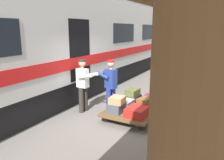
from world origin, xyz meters
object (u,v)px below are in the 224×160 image
Objects in this scene: suitcase_red_plastic at (137,112)px; suitcase_black_hardshell at (131,99)px; luggage_cart at (134,109)px; suitcase_olive_duffel at (133,92)px; train_car at (47,45)px; suitcase_brown_leather at (144,101)px; suitcase_gray_aluminum at (125,103)px; porter_by_door at (83,84)px; porter_in_overalls at (110,85)px; suitcase_tan_vintage at (117,100)px; suitcase_burgundy_valise at (150,100)px; suitcase_navy_fabric at (144,107)px; suitcase_slate_roller at (117,107)px.

suitcase_black_hardshell is (0.63, -1.08, -0.02)m from suitcase_red_plastic.
suitcase_olive_duffel is (0.30, -0.57, 0.35)m from luggage_cart.
train_car is 44.26× the size of suitcase_brown_leather.
suitcase_olive_duffel is (0.61, -1.11, 0.19)m from suitcase_red_plastic.
suitcase_gray_aluminum is (0.32, 0.00, 0.14)m from luggage_cart.
porter_by_door is at bearing 36.85° from suitcase_olive_duffel.
porter_by_door is (0.79, 0.35, 0.00)m from porter_in_overalls.
suitcase_tan_vintage is at bearing 173.29° from porter_by_door.
suitcase_tan_vintage reaches higher than suitcase_gray_aluminum.
suitcase_tan_vintage is at bearing 169.61° from train_car.
suitcase_brown_leather is 1.00× the size of suitcase_tan_vintage.
suitcase_red_plastic is at bearing 118.87° from suitcase_olive_duffel.
luggage_cart is at bearing 59.58° from suitcase_burgundy_valise.
suitcase_navy_fabric is 0.26× the size of porter_by_door.
suitcase_brown_leather is 0.26× the size of porter_by_door.
suitcase_navy_fabric is 1.01× the size of suitcase_brown_leather.
train_car is 40.24× the size of suitcase_slate_roller.
porter_in_overalls is (0.50, 0.62, 0.34)m from suitcase_olive_duffel.
suitcase_burgundy_valise is at bearing 180.00° from suitcase_black_hardshell.
suitcase_slate_roller is 0.24m from suitcase_tan_vintage.
suitcase_burgundy_valise is at bearing -152.34° from porter_in_overalls.
train_car is 3.60m from suitcase_gray_aluminum.
suitcase_red_plastic is at bearing 120.42° from luggage_cart.
porter_by_door is at bearing 13.95° from luggage_cart.
porter_by_door reaches higher than suitcase_navy_fabric.
suitcase_brown_leather is at bearing 162.69° from suitcase_navy_fabric.
suitcase_gray_aluminum is 0.67m from suitcase_brown_leather.
suitcase_navy_fabric is (-3.81, 0.04, -1.70)m from train_car.
suitcase_black_hardshell is at bearing -90.00° from suitcase_slate_roller.
suitcase_burgundy_valise is at bearing -87.78° from suitcase_brown_leather.
suitcase_burgundy_valise reaches higher than suitcase_black_hardshell.
luggage_cart is at bearing -59.58° from suitcase_red_plastic.
train_car is 33.61× the size of suitcase_burgundy_valise.
suitcase_burgundy_valise is (-0.63, -0.54, 0.04)m from suitcase_gray_aluminum.
porter_in_overalls is (1.11, -0.49, 0.53)m from suitcase_red_plastic.
suitcase_gray_aluminum is 0.33× the size of porter_by_door.
suitcase_red_plastic is 0.55m from suitcase_brown_leather.
suitcase_slate_roller is at bearing 59.58° from luggage_cart.
suitcase_black_hardshell is at bearing 0.00° from suitcase_burgundy_valise.
suitcase_olive_duffel is at bearing -62.64° from luggage_cart.
suitcase_slate_roller is 0.28× the size of porter_in_overalls.
suitcase_tan_vintage reaches higher than suitcase_slate_roller.
suitcase_navy_fabric is at bearing 180.00° from suitcase_gray_aluminum.
suitcase_slate_roller is 0.54m from suitcase_gray_aluminum.
train_car is at bearing 9.51° from suitcase_olive_duffel.
suitcase_brown_leather reaches higher than suitcase_slate_roller.
porter_in_overalls is 1.00× the size of porter_by_door.
porter_by_door reaches higher than suitcase_olive_duffel.
luggage_cart is 3.80× the size of suitcase_olive_duffel.
suitcase_gray_aluminum is 0.54m from suitcase_black_hardshell.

